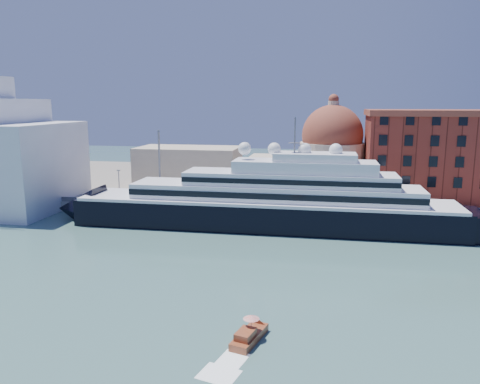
# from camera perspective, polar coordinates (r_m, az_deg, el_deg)

# --- Properties ---
(ground) EXTENTS (400.00, 400.00, 0.00)m
(ground) POSITION_cam_1_polar(r_m,az_deg,el_deg) (83.26, -4.24, -8.17)
(ground) COLOR #3A6561
(ground) RESTS_ON ground
(quay) EXTENTS (180.00, 10.00, 2.50)m
(quay) POSITION_cam_1_polar(r_m,az_deg,el_deg) (114.88, -0.01, -2.14)
(quay) COLOR gray
(quay) RESTS_ON ground
(land) EXTENTS (260.00, 72.00, 2.00)m
(land) POSITION_cam_1_polar(r_m,az_deg,el_deg) (154.67, 2.71, 1.14)
(land) COLOR slate
(land) RESTS_ON ground
(quay_fence) EXTENTS (180.00, 0.10, 1.20)m
(quay_fence) POSITION_cam_1_polar(r_m,az_deg,el_deg) (110.16, -0.43, -1.72)
(quay_fence) COLOR slate
(quay_fence) RESTS_ON quay
(superyacht) EXTENTS (94.16, 13.05, 28.14)m
(superyacht) POSITION_cam_1_polar(r_m,az_deg,el_deg) (102.73, 1.50, -1.64)
(superyacht) COLOR black
(superyacht) RESTS_ON ground
(service_barge) EXTENTS (10.51, 3.83, 2.34)m
(service_barge) POSITION_cam_1_polar(r_m,az_deg,el_deg) (125.51, -26.56, -2.46)
(service_barge) COLOR white
(service_barge) RESTS_ON ground
(water_taxi) EXTENTS (3.78, 6.85, 3.09)m
(water_taxi) POSITION_cam_1_polar(r_m,az_deg,el_deg) (56.29, 1.08, -17.08)
(water_taxi) COLOR maroon
(water_taxi) RESTS_ON ground
(warehouse) EXTENTS (43.00, 19.00, 23.25)m
(warehouse) POSITION_cam_1_polar(r_m,az_deg,el_deg) (132.72, 24.25, 4.16)
(warehouse) COLOR maroon
(warehouse) RESTS_ON land
(church) EXTENTS (66.00, 18.00, 25.50)m
(church) POSITION_cam_1_polar(r_m,az_deg,el_deg) (135.51, 4.46, 3.97)
(church) COLOR beige
(church) RESTS_ON land
(lamp_posts) EXTENTS (120.80, 2.40, 18.00)m
(lamp_posts) POSITION_cam_1_polar(r_m,az_deg,el_deg) (114.53, -6.42, 2.13)
(lamp_posts) COLOR slate
(lamp_posts) RESTS_ON quay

